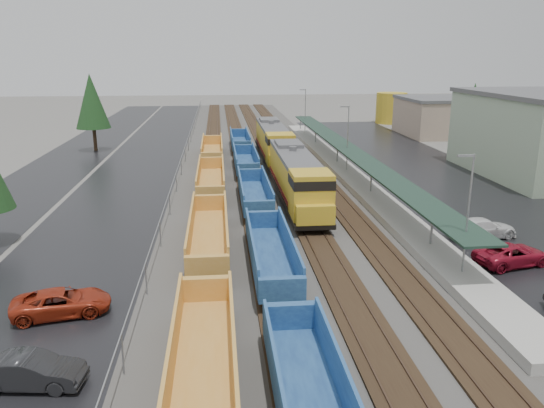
{
  "coord_description": "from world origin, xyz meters",
  "views": [
    {
      "loc": [
        -5.13,
        -8.76,
        13.49
      ],
      "look_at": [
        -1.02,
        31.76,
        2.0
      ],
      "focal_mm": 35.0,
      "sensor_mm": 36.0,
      "label": 1
    }
  ],
  "objects_px": {
    "locomotive_trail": "(273,142)",
    "parked_car_west_c": "(62,303)",
    "well_string_blue": "(261,219)",
    "well_string_yellow": "(209,234)",
    "parked_car_west_b": "(31,372)",
    "parked_car_east_b": "(512,255)",
    "parked_car_east_c": "(483,228)",
    "locomotive_lead": "(297,178)",
    "storage_tank": "(391,108)"
  },
  "relations": [
    {
      "from": "parked_car_west_c",
      "to": "parked_car_east_c",
      "type": "distance_m",
      "value": 30.0
    },
    {
      "from": "locomotive_lead",
      "to": "parked_car_west_b",
      "type": "height_order",
      "value": "locomotive_lead"
    },
    {
      "from": "storage_tank",
      "to": "parked_car_west_c",
      "type": "height_order",
      "value": "storage_tank"
    },
    {
      "from": "parked_car_west_c",
      "to": "parked_car_east_b",
      "type": "distance_m",
      "value": 28.11
    },
    {
      "from": "well_string_blue",
      "to": "storage_tank",
      "type": "height_order",
      "value": "storage_tank"
    },
    {
      "from": "well_string_blue",
      "to": "parked_car_east_b",
      "type": "relative_size",
      "value": 17.39
    },
    {
      "from": "locomotive_lead",
      "to": "well_string_yellow",
      "type": "distance_m",
      "value": 14.0
    },
    {
      "from": "locomotive_trail",
      "to": "parked_car_west_b",
      "type": "relative_size",
      "value": 4.86
    },
    {
      "from": "well_string_yellow",
      "to": "storage_tank",
      "type": "xyz_separation_m",
      "value": [
        36.04,
        70.06,
        1.89
      ]
    },
    {
      "from": "well_string_yellow",
      "to": "parked_car_east_c",
      "type": "xyz_separation_m",
      "value": [
        20.69,
        0.51,
        -0.41
      ]
    },
    {
      "from": "locomotive_trail",
      "to": "parked_car_east_b",
      "type": "bearing_deg",
      "value": -72.07
    },
    {
      "from": "locomotive_lead",
      "to": "parked_car_east_b",
      "type": "bearing_deg",
      "value": -53.44
    },
    {
      "from": "storage_tank",
      "to": "parked_car_west_c",
      "type": "relative_size",
      "value": 1.2
    },
    {
      "from": "storage_tank",
      "to": "parked_car_west_b",
      "type": "relative_size",
      "value": 1.4
    },
    {
      "from": "parked_car_west_c",
      "to": "locomotive_trail",
      "type": "bearing_deg",
      "value": -32.26
    },
    {
      "from": "parked_car_west_b",
      "to": "parked_car_east_b",
      "type": "relative_size",
      "value": 0.85
    },
    {
      "from": "storage_tank",
      "to": "parked_car_east_c",
      "type": "height_order",
      "value": "storage_tank"
    },
    {
      "from": "well_string_blue",
      "to": "storage_tank",
      "type": "distance_m",
      "value": 73.94
    },
    {
      "from": "parked_car_west_c",
      "to": "parked_car_east_c",
      "type": "bearing_deg",
      "value": -82.82
    },
    {
      "from": "well_string_yellow",
      "to": "well_string_blue",
      "type": "relative_size",
      "value": 0.92
    },
    {
      "from": "well_string_yellow",
      "to": "storage_tank",
      "type": "bearing_deg",
      "value": 62.78
    },
    {
      "from": "well_string_blue",
      "to": "parked_car_east_c",
      "type": "relative_size",
      "value": 17.09
    },
    {
      "from": "parked_car_east_b",
      "to": "parked_car_east_c",
      "type": "distance_m",
      "value": 5.41
    },
    {
      "from": "parked_car_west_b",
      "to": "parked_car_east_c",
      "type": "relative_size",
      "value": 0.83
    },
    {
      "from": "storage_tank",
      "to": "well_string_yellow",
      "type": "bearing_deg",
      "value": -117.22
    },
    {
      "from": "well_string_blue",
      "to": "parked_car_east_b",
      "type": "distance_m",
      "value": 18.08
    },
    {
      "from": "locomotive_trail",
      "to": "locomotive_lead",
      "type": "bearing_deg",
      "value": -90.0
    },
    {
      "from": "well_string_yellow",
      "to": "parked_car_east_b",
      "type": "xyz_separation_m",
      "value": [
        20.05,
        -4.86,
        -0.46
      ]
    },
    {
      "from": "storage_tank",
      "to": "parked_car_east_c",
      "type": "relative_size",
      "value": 1.16
    },
    {
      "from": "locomotive_trail",
      "to": "parked_car_west_c",
      "type": "distance_m",
      "value": 44.41
    },
    {
      "from": "well_string_yellow",
      "to": "parked_car_west_b",
      "type": "distance_m",
      "value": 17.19
    },
    {
      "from": "well_string_yellow",
      "to": "well_string_blue",
      "type": "distance_m",
      "value": 5.28
    },
    {
      "from": "locomotive_lead",
      "to": "parked_car_east_b",
      "type": "xyz_separation_m",
      "value": [
        12.05,
        -16.26,
        -1.83
      ]
    },
    {
      "from": "well_string_yellow",
      "to": "parked_car_east_b",
      "type": "relative_size",
      "value": 16.0
    },
    {
      "from": "well_string_blue",
      "to": "locomotive_lead",
      "type": "bearing_deg",
      "value": 63.3
    },
    {
      "from": "well_string_blue",
      "to": "parked_car_east_c",
      "type": "bearing_deg",
      "value": -9.97
    },
    {
      "from": "parked_car_west_b",
      "to": "parked_car_east_c",
      "type": "xyz_separation_m",
      "value": [
        27.89,
        16.12,
        0.04
      ]
    },
    {
      "from": "locomotive_trail",
      "to": "parked_car_east_c",
      "type": "xyz_separation_m",
      "value": [
        12.69,
        -31.89,
        -1.78
      ]
    },
    {
      "from": "well_string_yellow",
      "to": "storage_tank",
      "type": "relative_size",
      "value": 13.51
    },
    {
      "from": "locomotive_lead",
      "to": "well_string_blue",
      "type": "distance_m",
      "value": 9.01
    },
    {
      "from": "parked_car_west_b",
      "to": "parked_car_east_b",
      "type": "bearing_deg",
      "value": -62.0
    },
    {
      "from": "locomotive_trail",
      "to": "well_string_blue",
      "type": "bearing_deg",
      "value": -97.87
    },
    {
      "from": "well_string_yellow",
      "to": "parked_car_west_c",
      "type": "height_order",
      "value": "well_string_yellow"
    },
    {
      "from": "parked_car_east_c",
      "to": "storage_tank",
      "type": "bearing_deg",
      "value": -21.41
    },
    {
      "from": "well_string_blue",
      "to": "storage_tank",
      "type": "relative_size",
      "value": 14.68
    },
    {
      "from": "locomotive_trail",
      "to": "parked_car_west_c",
      "type": "height_order",
      "value": "locomotive_trail"
    },
    {
      "from": "locomotive_lead",
      "to": "well_string_yellow",
      "type": "xyz_separation_m",
      "value": [
        -8.0,
        -11.4,
        -1.37
      ]
    },
    {
      "from": "locomotive_trail",
      "to": "well_string_blue",
      "type": "distance_m",
      "value": 29.26
    },
    {
      "from": "parked_car_east_b",
      "to": "well_string_yellow",
      "type": "bearing_deg",
      "value": 63.63
    },
    {
      "from": "well_string_blue",
      "to": "parked_car_west_c",
      "type": "distance_m",
      "value": 17.18
    }
  ]
}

